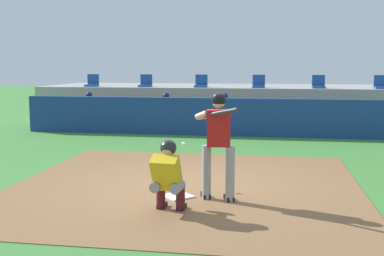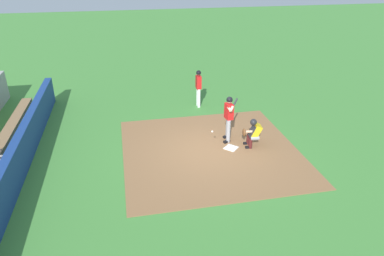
# 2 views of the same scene
# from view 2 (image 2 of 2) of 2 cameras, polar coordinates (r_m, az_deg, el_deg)

# --- Properties ---
(ground_plane) EXTENTS (80.00, 80.00, 0.00)m
(ground_plane) POSITION_cam_2_polar(r_m,az_deg,el_deg) (13.19, 2.98, -3.65)
(ground_plane) COLOR #428438
(dirt_infield) EXTENTS (6.40, 6.40, 0.01)m
(dirt_infield) POSITION_cam_2_polar(r_m,az_deg,el_deg) (13.19, 2.99, -3.62)
(dirt_infield) COLOR olive
(dirt_infield) RESTS_ON ground
(home_plate) EXTENTS (0.62, 0.62, 0.02)m
(home_plate) POSITION_cam_2_polar(r_m,az_deg,el_deg) (13.38, 6.31, -3.20)
(home_plate) COLOR white
(home_plate) RESTS_ON dirt_infield
(batter_at_plate) EXTENTS (0.76, 0.69, 1.80)m
(batter_at_plate) POSITION_cam_2_polar(r_m,az_deg,el_deg) (13.55, 5.95, 1.97)
(batter_at_plate) COLOR #99999E
(batter_at_plate) RESTS_ON ground
(catcher_crouched) EXTENTS (0.51, 1.95, 1.13)m
(catcher_crouched) POSITION_cam_2_polar(r_m,az_deg,el_deg) (13.38, 9.73, -0.61)
(catcher_crouched) COLOR gray
(catcher_crouched) RESTS_ON ground
(on_deck_batter) EXTENTS (0.58, 0.23, 1.79)m
(on_deck_batter) POSITION_cam_2_polar(r_m,az_deg,el_deg) (16.74, 1.05, 6.77)
(on_deck_batter) COLOR silver
(on_deck_batter) RESTS_ON ground
(dugout_wall) EXTENTS (13.00, 0.30, 1.20)m
(dugout_wall) POSITION_cam_2_polar(r_m,az_deg,el_deg) (13.04, -25.89, -3.83)
(dugout_wall) COLOR navy
(dugout_wall) RESTS_ON ground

